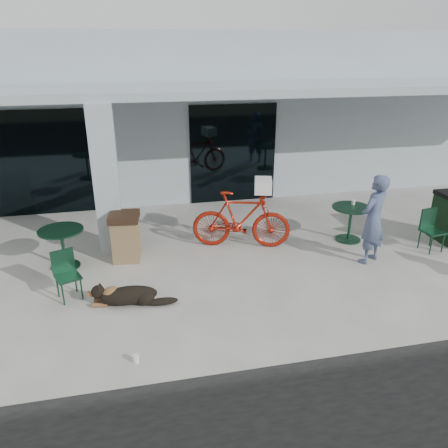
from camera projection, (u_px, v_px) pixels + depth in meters
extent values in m
plane|color=beige|center=(198.00, 297.00, 7.73)|extent=(80.00, 80.00, 0.00)
cube|color=#A5B2BB|center=(157.00, 106.00, 14.56)|extent=(22.00, 7.00, 4.50)
cube|color=black|center=(42.00, 164.00, 11.10)|extent=(2.80, 0.06, 2.70)
cube|color=black|center=(233.00, 154.00, 12.07)|extent=(2.40, 0.06, 2.70)
cube|color=#A5B2BB|center=(106.00, 181.00, 8.93)|extent=(0.50, 0.50, 3.12)
cube|color=#A5B2BB|center=(170.00, 90.00, 9.77)|extent=(22.00, 2.80, 0.18)
imported|color=#9A1B0C|center=(241.00, 220.00, 9.45)|extent=(2.21, 1.16, 1.28)
cube|color=white|center=(263.00, 186.00, 9.13)|extent=(0.47, 0.55, 0.28)
cylinder|color=white|center=(136.00, 359.00, 6.14)|extent=(0.12, 0.12, 0.11)
imported|color=#455275|center=(373.00, 219.00, 8.69)|extent=(0.80, 0.72, 1.84)
cylinder|color=white|center=(353.00, 202.00, 9.84)|extent=(0.10, 0.10, 0.10)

